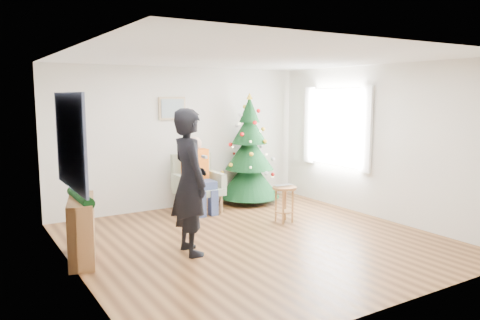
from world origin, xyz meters
TOP-DOWN VIEW (x-y plane):
  - floor at (0.00, 0.00)m, footprint 5.00×5.00m
  - ceiling at (0.00, 0.00)m, footprint 5.00×5.00m
  - wall_back at (0.00, 2.50)m, footprint 5.00×0.00m
  - wall_front at (0.00, -2.50)m, footprint 5.00×0.00m
  - wall_left at (-2.50, 0.00)m, footprint 0.00×5.00m
  - wall_right at (2.50, 0.00)m, footprint 0.00×5.00m
  - window_panel at (2.47, 1.00)m, footprint 0.04×1.30m
  - curtains at (2.44, 1.00)m, footprint 0.05×1.75m
  - christmas_tree at (1.25, 2.11)m, footprint 1.18×1.18m
  - stool at (0.95, 0.58)m, footprint 0.40×0.40m
  - laptop at (0.95, 0.58)m, footprint 0.34×0.23m
  - armchair at (0.04, 1.96)m, footprint 0.84×0.76m
  - seated_person at (0.04, 1.90)m, footprint 0.46×0.66m
  - standing_man at (-1.04, 0.01)m, footprint 0.51×0.73m
  - game_controller at (-0.83, -0.02)m, footprint 0.04×0.13m
  - console at (-2.33, 0.49)m, footprint 0.55×1.04m
  - garland at (-2.33, 0.49)m, footprint 0.14×0.90m
  - tapestry at (-2.46, 0.30)m, footprint 0.03×1.50m
  - framed_picture at (-0.20, 2.46)m, footprint 0.52×0.05m

SIDE VIEW (x-z plane):
  - floor at x=0.00m, z-range 0.00..0.00m
  - stool at x=0.95m, z-range 0.01..0.60m
  - armchair at x=0.04m, z-range -0.13..0.90m
  - console at x=-2.33m, z-range 0.00..0.80m
  - laptop at x=0.95m, z-range 0.60..0.62m
  - seated_person at x=0.04m, z-range 0.02..1.38m
  - garland at x=-2.33m, z-range 0.75..0.89m
  - christmas_tree at x=1.25m, z-range -0.11..2.03m
  - standing_man at x=-1.04m, z-range 0.00..1.93m
  - game_controller at x=-0.83m, z-range 1.27..1.30m
  - wall_back at x=0.00m, z-range -1.20..3.80m
  - wall_front at x=0.00m, z-range -1.20..3.80m
  - wall_left at x=-2.50m, z-range -1.20..3.80m
  - wall_right at x=2.50m, z-range -1.20..3.80m
  - window_panel at x=2.47m, z-range 0.80..2.20m
  - curtains at x=2.44m, z-range 0.75..2.25m
  - tapestry at x=-2.46m, z-range 0.98..2.12m
  - framed_picture at x=-0.20m, z-range 1.64..2.06m
  - ceiling at x=0.00m, z-range 2.60..2.60m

